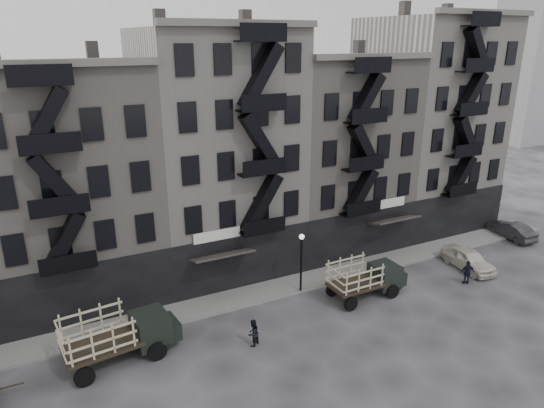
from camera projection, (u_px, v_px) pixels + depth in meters
name	position (u px, v px, depth m)	size (l,w,h in m)	color
ground	(279.00, 323.00, 29.43)	(140.00, 140.00, 0.00)	#38383A
sidewalk	(253.00, 294.00, 32.57)	(55.00, 2.50, 0.15)	slate
building_midwest	(70.00, 184.00, 30.98)	(10.00, 11.35, 16.20)	gray
building_center	(217.00, 153.00, 34.93)	(10.00, 11.35, 18.20)	#AEA8A0
building_mideast	(332.00, 152.00, 39.54)	(10.00, 11.35, 16.20)	gray
building_east	(426.00, 125.00, 43.33)	(10.00, 11.35, 19.20)	#AEA8A0
lamp_post	(301.00, 255.00, 32.00)	(0.36, 0.36, 4.28)	black
stake_truck_west	(118.00, 332.00, 25.53)	(6.22, 3.05, 3.02)	black
stake_truck_east	(366.00, 275.00, 31.92)	(5.48, 2.33, 2.73)	black
car_east	(468.00, 259.00, 36.09)	(1.83, 4.55, 1.55)	beige
car_far	(511.00, 230.00, 41.63)	(1.52, 4.37, 1.44)	#242527
pedestrian_mid	(253.00, 333.00, 27.01)	(0.78, 0.61, 1.60)	black
policeman	(467.00, 272.00, 33.82)	(1.01, 0.42, 1.73)	black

